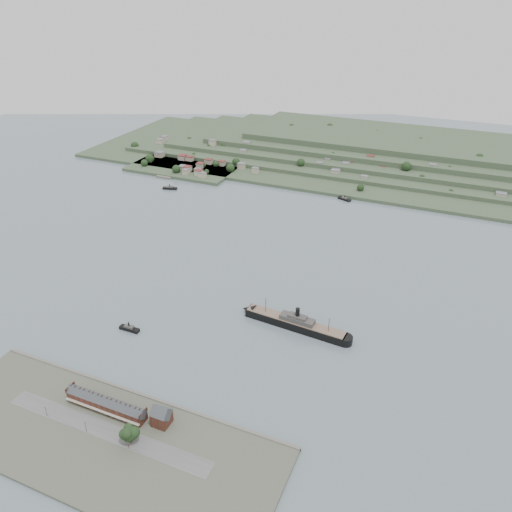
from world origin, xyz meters
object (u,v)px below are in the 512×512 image
at_px(terrace_row, 106,404).
at_px(fig_tree, 129,434).
at_px(steamship, 292,322).
at_px(tugboat, 129,328).
at_px(gabled_building, 161,416).

xyz_separation_m(terrace_row, fig_tree, (28.76, -15.48, 2.87)).
height_order(steamship, tugboat, steamship).
height_order(terrace_row, tugboat, terrace_row).
distance_m(tugboat, fig_tree, 111.31).
xyz_separation_m(terrace_row, tugboat, (-36.90, 74.05, -5.04)).
height_order(terrace_row, fig_tree, fig_tree).
relative_size(terrace_row, steamship, 0.60).
relative_size(gabled_building, steamship, 0.15).
distance_m(gabled_building, steamship, 129.60).
relative_size(terrace_row, gabled_building, 3.95).
xyz_separation_m(gabled_building, steamship, (38.87, 123.57, -4.09)).
bearing_deg(fig_tree, gabled_building, 65.85).
bearing_deg(fig_tree, tugboat, 126.25).
bearing_deg(steamship, terrace_row, -120.90).
distance_m(terrace_row, fig_tree, 32.78).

